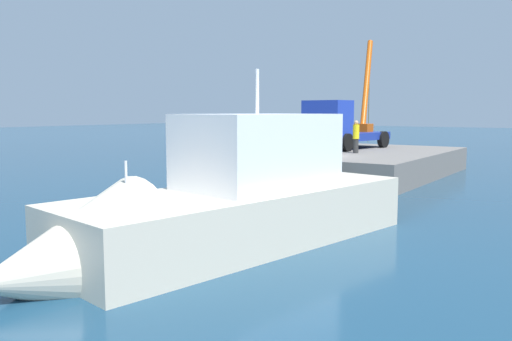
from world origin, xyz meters
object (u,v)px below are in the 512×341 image
(crane_truck, at_px, (340,125))
(salvaged_car, at_px, (226,176))
(moored_yacht, at_px, (202,224))
(dock_worker, at_px, (356,137))

(crane_truck, bearing_deg, salvaged_car, -6.95)
(crane_truck, height_order, moored_yacht, crane_truck)
(crane_truck, distance_m, dock_worker, 3.15)
(dock_worker, xyz_separation_m, moored_yacht, (16.28, 2.96, -1.46))
(salvaged_car, height_order, moored_yacht, moored_yacht)
(crane_truck, relative_size, dock_worker, 5.21)
(dock_worker, bearing_deg, salvaged_car, -23.81)
(dock_worker, distance_m, salvaged_car, 8.08)
(crane_truck, distance_m, moored_yacht, 19.40)
(dock_worker, bearing_deg, moored_yacht, 10.32)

